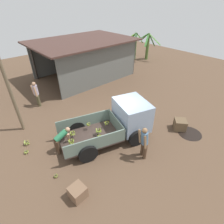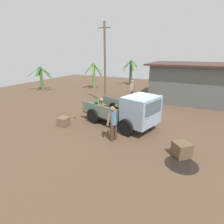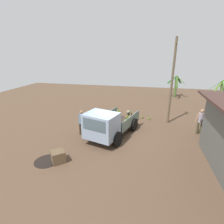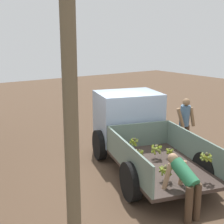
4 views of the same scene
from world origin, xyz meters
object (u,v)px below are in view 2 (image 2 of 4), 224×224
(person_foreground_visitor, at_px, (113,122))
(banana_bunch_on_ground_0, at_px, (75,117))
(wooden_crate_0, at_px, (64,122))
(person_bystander_near_shed, at_px, (132,89))
(banana_bunch_on_ground_2, at_px, (87,107))
(banana_bunch_on_ground_1, at_px, (94,105))
(person_worker_loading, at_px, (97,104))
(utility_pole, at_px, (105,64))
(cargo_truck, at_px, (133,111))
(wooden_crate_1, at_px, (182,149))

(person_foreground_visitor, bearing_deg, banana_bunch_on_ground_0, -3.95)
(person_foreground_visitor, xyz_separation_m, wooden_crate_0, (-3.24, 0.29, -0.67))
(person_bystander_near_shed, xyz_separation_m, banana_bunch_on_ground_2, (-2.16, -3.80, -0.84))
(banana_bunch_on_ground_2, bearing_deg, banana_bunch_on_ground_1, 67.65)
(person_foreground_visitor, height_order, person_worker_loading, person_foreground_visitor)
(utility_pole, xyz_separation_m, wooden_crate_0, (0.18, -5.36, -2.90))
(cargo_truck, height_order, person_bystander_near_shed, cargo_truck)
(banana_bunch_on_ground_2, bearing_deg, banana_bunch_on_ground_0, -77.86)
(banana_bunch_on_ground_0, bearing_deg, person_bystander_near_shed, 73.89)
(person_worker_loading, relative_size, banana_bunch_on_ground_2, 5.68)
(wooden_crate_1, bearing_deg, person_bystander_near_shed, 122.81)
(cargo_truck, xyz_separation_m, utility_pole, (-3.82, 3.96, 2.16))
(utility_pole, xyz_separation_m, banana_bunch_on_ground_2, (-0.52, -1.96, -3.05))
(person_worker_loading, height_order, wooden_crate_1, person_worker_loading)
(wooden_crate_1, bearing_deg, banana_bunch_on_ground_0, 166.14)
(utility_pole, distance_m, person_bystander_near_shed, 3.31)
(person_bystander_near_shed, bearing_deg, banana_bunch_on_ground_2, 61.31)
(person_foreground_visitor, distance_m, wooden_crate_1, 3.14)
(utility_pole, relative_size, banana_bunch_on_ground_2, 29.44)
(utility_pole, height_order, wooden_crate_1, utility_pole)
(wooden_crate_0, bearing_deg, banana_bunch_on_ground_0, 100.77)
(utility_pole, height_order, banana_bunch_on_ground_1, utility_pole)
(utility_pole, distance_m, wooden_crate_0, 6.10)
(cargo_truck, xyz_separation_m, person_worker_loading, (-2.93, 1.07, -0.27))
(utility_pole, xyz_separation_m, person_worker_loading, (0.89, -2.89, -2.43))
(banana_bunch_on_ground_1, xyz_separation_m, banana_bunch_on_ground_2, (-0.23, -0.57, -0.03))
(person_bystander_near_shed, relative_size, wooden_crate_1, 2.80)
(wooden_crate_0, bearing_deg, wooden_crate_1, -2.91)
(utility_pole, height_order, person_bystander_near_shed, utility_pole)
(banana_bunch_on_ground_2, bearing_deg, utility_pole, 75.04)
(person_worker_loading, height_order, wooden_crate_0, person_worker_loading)
(cargo_truck, height_order, banana_bunch_on_ground_2, cargo_truck)
(person_foreground_visitor, height_order, wooden_crate_1, person_foreground_visitor)
(person_foreground_visitor, relative_size, banana_bunch_on_ground_2, 7.99)
(banana_bunch_on_ground_1, xyz_separation_m, wooden_crate_0, (0.47, -3.97, 0.12))
(wooden_crate_1, bearing_deg, person_foreground_visitor, 179.43)
(person_bystander_near_shed, height_order, banana_bunch_on_ground_2, person_bystander_near_shed)
(cargo_truck, bearing_deg, person_bystander_near_shed, 127.43)
(person_foreground_visitor, relative_size, wooden_crate_0, 3.03)
(cargo_truck, height_order, banana_bunch_on_ground_0, cargo_truck)
(person_foreground_visitor, bearing_deg, person_worker_loading, -26.94)
(banana_bunch_on_ground_0, bearing_deg, banana_bunch_on_ground_1, 94.71)
(cargo_truck, height_order, utility_pole, utility_pole)
(person_worker_loading, relative_size, wooden_crate_0, 2.16)
(banana_bunch_on_ground_0, height_order, wooden_crate_0, wooden_crate_0)
(banana_bunch_on_ground_0, relative_size, banana_bunch_on_ground_1, 0.56)
(person_foreground_visitor, height_order, banana_bunch_on_ground_0, person_foreground_visitor)
(banana_bunch_on_ground_0, relative_size, wooden_crate_1, 0.26)
(utility_pole, bearing_deg, person_bystander_near_shed, 48.42)
(banana_bunch_on_ground_2, height_order, wooden_crate_0, wooden_crate_0)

